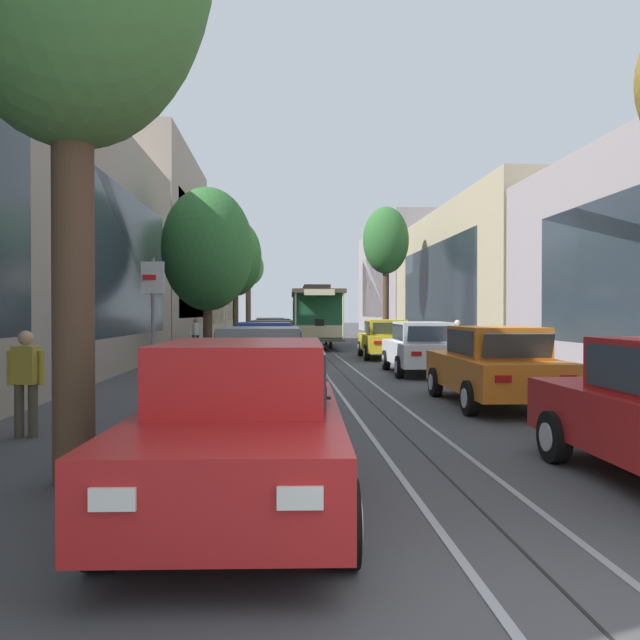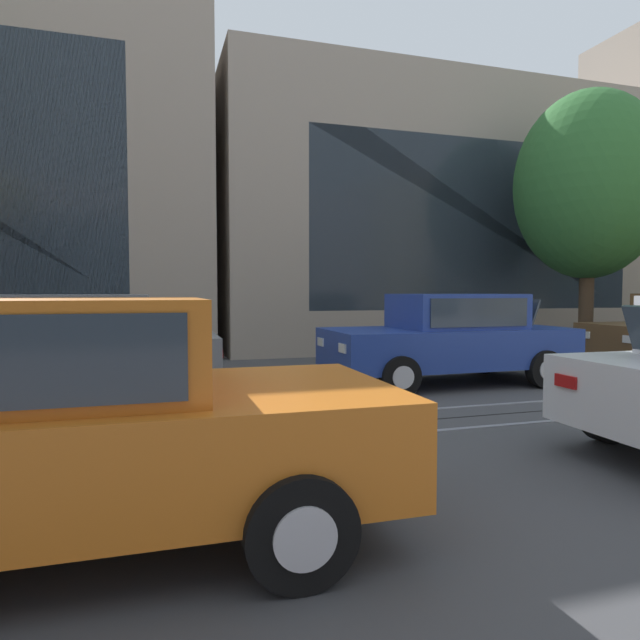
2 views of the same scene
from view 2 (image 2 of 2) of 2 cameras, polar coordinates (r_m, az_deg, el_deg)
parked_car_grey_second_left at (r=8.51m, az=-25.13°, el=-2.84°), size 2.02×4.37×1.58m
parked_car_blue_mid_left at (r=9.86m, az=13.39°, el=-1.88°), size 2.02×4.37×1.58m
parked_car_orange_second_right at (r=3.84m, az=-26.25°, el=-9.72°), size 2.02×4.37×1.58m
street_tree_kerb_left_second at (r=14.77m, az=26.32°, el=12.46°), size 3.26×3.52×6.36m
fire_hydrant at (r=10.10m, az=-11.52°, el=-3.88°), size 0.40×0.22×0.84m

